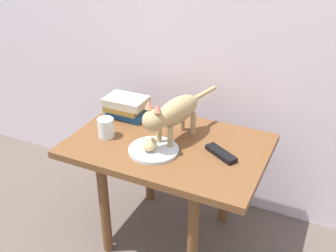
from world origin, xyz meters
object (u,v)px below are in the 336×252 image
(candle_jar, at_px, (106,129))
(tv_remote, at_px, (221,153))
(plate, at_px, (154,150))
(bread_roll, at_px, (149,144))
(cat, at_px, (173,113))
(book_stack, at_px, (127,107))
(side_table, at_px, (168,157))

(candle_jar, distance_m, tv_remote, 0.50)
(plate, xyz_separation_m, bread_roll, (-0.01, -0.01, 0.03))
(cat, relative_size, tv_remote, 3.14)
(book_stack, height_order, tv_remote, book_stack)
(plate, xyz_separation_m, cat, (0.04, 0.11, 0.13))
(side_table, xyz_separation_m, plate, (-0.02, -0.09, 0.08))
(plate, distance_m, bread_roll, 0.04)
(tv_remote, bearing_deg, side_table, -148.34)
(book_stack, distance_m, candle_jar, 0.21)
(side_table, relative_size, tv_remote, 5.49)
(cat, bearing_deg, tv_remote, -4.62)
(candle_jar, bearing_deg, plate, -5.07)
(bread_roll, distance_m, book_stack, 0.34)
(bread_roll, bearing_deg, cat, 68.38)
(side_table, height_order, cat, cat)
(tv_remote, bearing_deg, candle_jar, -141.04)
(side_table, height_order, tv_remote, tv_remote)
(side_table, relative_size, candle_jar, 9.69)
(plate, distance_m, cat, 0.17)
(side_table, bearing_deg, bread_roll, -109.22)
(side_table, distance_m, book_stack, 0.33)
(cat, bearing_deg, plate, -108.52)
(side_table, xyz_separation_m, cat, (0.01, 0.02, 0.20))
(side_table, height_order, bread_roll, bread_roll)
(plate, height_order, tv_remote, tv_remote)
(cat, distance_m, candle_jar, 0.30)
(plate, distance_m, book_stack, 0.34)
(plate, relative_size, tv_remote, 1.37)
(bread_roll, distance_m, candle_jar, 0.23)
(book_stack, relative_size, candle_jar, 2.36)
(bread_roll, height_order, candle_jar, candle_jar)
(cat, height_order, candle_jar, cat)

